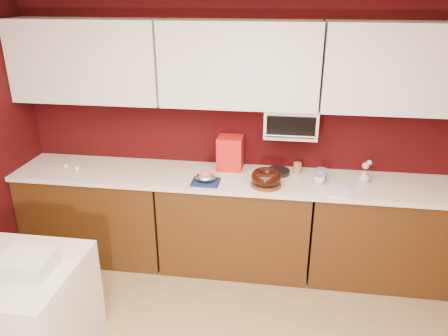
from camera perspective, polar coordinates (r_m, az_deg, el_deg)
wall_back at (r=4.00m, az=2.17°, el=5.20°), size 4.00×0.02×2.50m
base_cabinet_left at (r=4.38m, az=-16.16°, el=-5.74°), size 1.31×0.58×0.86m
base_cabinet_center at (r=4.04m, az=1.51°, el=-7.28°), size 1.31×0.58×0.86m
base_cabinet_right at (r=4.13m, az=20.41°, el=-8.17°), size 1.31×0.58×0.86m
countertop at (r=3.84m, az=1.57°, el=-1.44°), size 4.00×0.62×0.04m
upper_cabinet_left at (r=4.07m, az=-17.52°, el=13.19°), size 1.31×0.33×0.70m
upper_cabinet_center at (r=3.70m, az=2.01°, el=13.35°), size 1.31×0.33×0.70m
upper_cabinet_right at (r=3.79m, az=22.92°, el=11.87°), size 1.31×0.33×0.70m
toaster_oven at (r=3.80m, az=8.74°, el=6.01°), size 0.45×0.30×0.25m
toaster_oven_door at (r=3.65m, az=8.73°, el=5.31°), size 0.40×0.02×0.18m
toaster_oven_handle at (r=3.66m, az=8.66°, el=4.12°), size 0.42×0.02×0.02m
dining_table at (r=3.48m, az=-26.23°, el=-16.56°), size 1.00×0.80×0.75m
cake_base at (r=3.67m, az=5.50°, el=-2.17°), size 0.33×0.33×0.02m
bundt_cake at (r=3.64m, az=5.54°, el=-1.20°), size 0.28×0.28×0.10m
navy_towel at (r=3.71m, az=-2.43°, el=-1.84°), size 0.23×0.20×0.02m
foil_ham_nest at (r=3.69m, az=-2.44°, el=-1.18°), size 0.17×0.15×0.06m
roasted_ham at (r=3.68m, az=-2.45°, el=-0.83°), size 0.11×0.10×0.07m
pandoro_box at (r=3.96m, az=0.83°, el=2.00°), size 0.23×0.21×0.31m
dark_pan at (r=3.92m, az=7.03°, el=-0.50°), size 0.28×0.28×0.04m
coffee_mug at (r=3.77m, az=12.33°, el=-1.39°), size 0.09×0.09×0.09m
blue_jar at (r=3.83m, az=12.53°, el=-0.85°), size 0.11×0.11×0.11m
flower_vase at (r=3.90m, az=17.85°, el=-0.96°), size 0.09×0.09×0.11m
flower_pink at (r=3.87m, az=18.01°, el=0.28°), size 0.06×0.06×0.06m
flower_blue at (r=3.88m, az=18.44°, el=0.67°), size 0.05×0.05×0.05m
china_plate at (r=3.66m, az=14.71°, el=-3.00°), size 0.28×0.28×0.01m
amber_bottle at (r=3.96m, az=9.88°, el=-0.01°), size 0.03×0.03×0.09m
paper_cup at (r=3.94m, az=9.54°, el=-0.00°), size 0.09×0.09×0.10m
egg_left at (r=4.27m, az=-19.99°, el=0.25°), size 0.05×0.04×0.04m
egg_right at (r=4.17m, az=-18.68°, el=-0.06°), size 0.06×0.05×0.04m
newspaper_stack at (r=3.11m, az=-24.43°, el=-11.39°), size 0.33×0.27×0.11m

